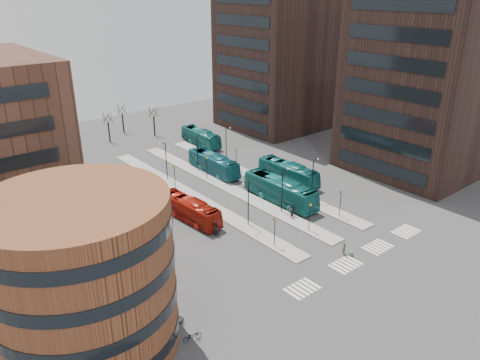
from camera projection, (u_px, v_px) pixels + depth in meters
ground at (381, 277)px, 49.95m from camera, size 160.00×160.00×0.00m
island_left at (192, 196)px, 68.92m from camera, size 2.50×45.00×0.15m
island_mid at (224, 186)px, 72.44m from camera, size 2.50×45.00×0.15m
island_right at (254, 176)px, 75.96m from camera, size 2.50×45.00×0.15m
suitcase at (351, 254)px, 53.88m from camera, size 0.41×0.33×0.49m
red_bus at (189, 209)px, 61.72m from camera, size 3.31×10.79×2.96m
teal_bus_a at (280, 190)px, 66.70m from camera, size 2.99×12.64×3.52m
teal_bus_b at (213, 163)px, 77.20m from camera, size 3.01×11.52×3.19m
teal_bus_c at (288, 172)px, 73.54m from camera, size 2.75×11.36×3.16m
teal_bus_d at (201, 137)px, 90.76m from camera, size 3.14×11.01×3.03m
traveller at (344, 248)px, 53.94m from camera, size 0.63×0.48×1.55m
commuter_a at (215, 228)px, 57.98m from camera, size 0.98×0.79×1.90m
commuter_b at (293, 210)px, 62.79m from camera, size 0.73×1.13×1.79m
commuter_c at (291, 213)px, 62.32m from camera, size 0.82×1.07×1.47m
bicycle_near at (192, 336)px, 40.94m from camera, size 1.81×0.93×0.91m
bicycle_mid at (178, 322)px, 42.57m from camera, size 1.62×0.74×0.94m
bicycle_far at (176, 321)px, 42.84m from camera, size 1.70×0.94×0.85m
crosswalk_stripes at (361, 256)px, 53.82m from camera, size 22.35×2.40×0.01m
round_building at (82, 277)px, 37.94m from camera, size 15.16×15.16×14.00m
tower_near at (426, 79)px, 74.29m from camera, size 20.12×20.00×30.00m
tower_far at (278, 56)px, 98.49m from camera, size 20.12×20.00×30.00m
sign_poles at (252, 187)px, 66.32m from camera, size 12.45×22.12×3.65m
lamp_posts at (236, 167)px, 70.04m from camera, size 14.04×20.24×6.12m
bare_trees at (129, 124)px, 95.06m from camera, size 10.97×8.14×5.90m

